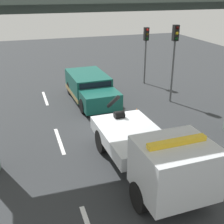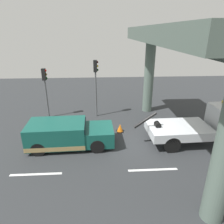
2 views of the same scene
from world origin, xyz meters
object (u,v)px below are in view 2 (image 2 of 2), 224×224
(tow_truck_white, at_px, (208,124))
(traffic_cone_orange, at_px, (120,128))
(towed_van_green, at_px, (67,134))
(traffic_light_far, at_px, (96,77))
(traffic_light_near, at_px, (45,82))

(tow_truck_white, relative_size, traffic_cone_orange, 12.68)
(towed_van_green, relative_size, traffic_light_far, 1.13)
(traffic_light_far, relative_size, traffic_cone_orange, 8.09)
(tow_truck_white, relative_size, traffic_light_near, 1.80)
(towed_van_green, bearing_deg, traffic_light_near, 115.07)
(towed_van_green, distance_m, traffic_light_near, 5.61)
(traffic_light_far, bearing_deg, tow_truck_white, -33.05)
(tow_truck_white, distance_m, towed_van_green, 8.97)
(tow_truck_white, height_order, traffic_light_far, traffic_light_far)
(traffic_light_near, height_order, traffic_light_far, traffic_light_far)
(towed_van_green, relative_size, traffic_light_near, 1.30)
(tow_truck_white, xyz_separation_m, traffic_light_far, (-7.16, 4.66, 2.17))
(traffic_light_near, distance_m, traffic_light_far, 4.02)
(towed_van_green, xyz_separation_m, traffic_light_near, (-2.19, 4.68, 2.18))
(towed_van_green, bearing_deg, traffic_cone_orange, 25.94)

